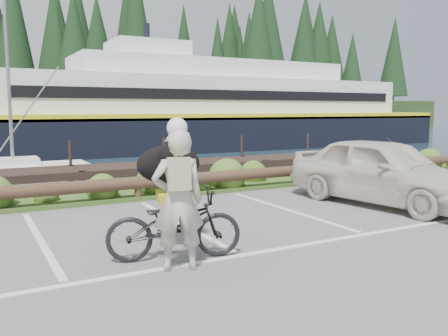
# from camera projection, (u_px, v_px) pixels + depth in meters

# --- Properties ---
(ground) EXTENTS (72.00, 72.00, 0.00)m
(ground) POSITION_uv_depth(u_px,v_px,m) (229.00, 249.00, 7.62)
(ground) COLOR #5A595C
(vegetation_strip) EXTENTS (34.00, 1.60, 0.10)m
(vegetation_strip) POSITION_uv_depth(u_px,v_px,m) (129.00, 194.00, 12.24)
(vegetation_strip) COLOR #3D5B21
(vegetation_strip) RESTS_ON ground
(log_rail) EXTENTS (32.00, 0.30, 0.60)m
(log_rail) POSITION_uv_depth(u_px,v_px,m) (138.00, 201.00, 11.64)
(log_rail) COLOR #443021
(log_rail) RESTS_ON ground
(bicycle) EXTENTS (2.13, 1.22, 1.06)m
(bicycle) POSITION_uv_depth(u_px,v_px,m) (174.00, 225.00, 7.05)
(bicycle) COLOR black
(bicycle) RESTS_ON ground
(cyclist) EXTENTS (0.82, 0.65, 1.96)m
(cyclist) POSITION_uv_depth(u_px,v_px,m) (178.00, 201.00, 6.54)
(cyclist) COLOR #BFB4A1
(cyclist) RESTS_ON ground
(dog) EXTENTS (0.79, 1.16, 0.61)m
(dog) POSITION_uv_depth(u_px,v_px,m) (169.00, 164.00, 7.57)
(dog) COLOR black
(dog) RESTS_ON bicycle
(parked_car) EXTENTS (2.56, 4.90, 1.59)m
(parked_car) POSITION_uv_depth(u_px,v_px,m) (383.00, 171.00, 11.15)
(parked_car) COLOR beige
(parked_car) RESTS_ON ground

